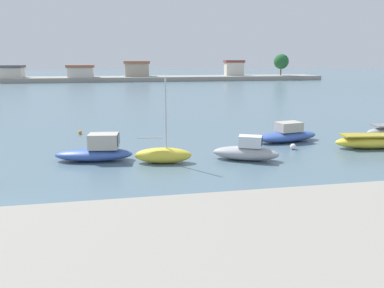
% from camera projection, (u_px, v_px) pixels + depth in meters
% --- Properties ---
extents(moored_boat_3, '(4.94, 2.27, 1.69)m').
position_uv_depth(moored_boat_3, '(97.00, 151.00, 23.57)').
color(moored_boat_3, '#3856A8').
rests_on(moored_boat_3, ground).
extents(moored_boat_4, '(3.61, 1.79, 5.19)m').
position_uv_depth(moored_boat_4, '(163.00, 155.00, 23.06)').
color(moored_boat_4, yellow).
rests_on(moored_boat_4, ground).
extents(moored_boat_5, '(4.36, 3.00, 1.55)m').
position_uv_depth(moored_boat_5, '(246.00, 151.00, 23.72)').
color(moored_boat_5, '#9E9EA3').
rests_on(moored_boat_5, ground).
extents(moored_boat_6, '(5.47, 2.85, 1.49)m').
position_uv_depth(moored_boat_6, '(287.00, 135.00, 29.02)').
color(moored_boat_6, '#3856A8').
rests_on(moored_boat_6, ground).
extents(moored_boat_7, '(5.13, 2.23, 0.99)m').
position_uv_depth(moored_boat_7, '(370.00, 142.00, 26.85)').
color(moored_boat_7, yellow).
rests_on(moored_boat_7, ground).
extents(mooring_buoy_0, '(0.32, 0.32, 0.32)m').
position_uv_depth(mooring_buoy_0, '(80.00, 132.00, 31.87)').
color(mooring_buoy_0, orange).
rests_on(mooring_buoy_0, ground).
extents(mooring_buoy_2, '(0.41, 0.41, 0.41)m').
position_uv_depth(mooring_buoy_2, '(293.00, 146.00, 26.55)').
color(mooring_buoy_2, white).
rests_on(mooring_buoy_2, ground).
extents(distant_shoreline, '(131.06, 11.71, 7.55)m').
position_uv_depth(distant_shoreline, '(99.00, 76.00, 105.35)').
color(distant_shoreline, gray).
rests_on(distant_shoreline, ground).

